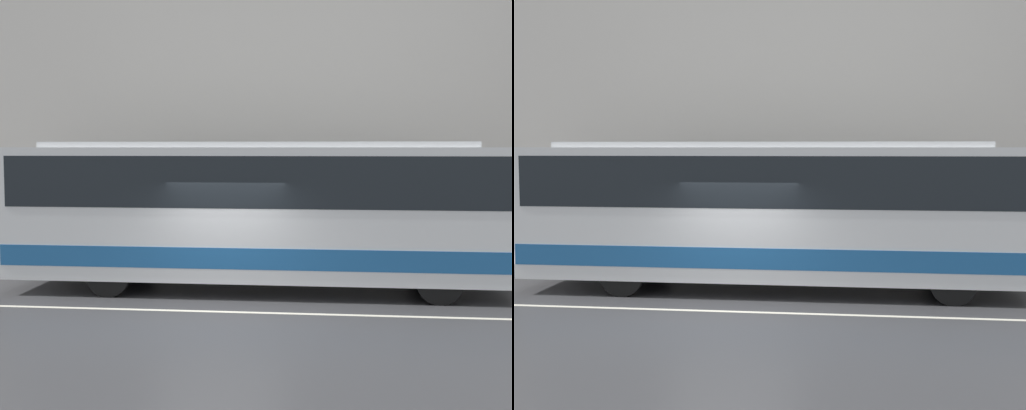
% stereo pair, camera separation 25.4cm
% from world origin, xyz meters
% --- Properties ---
extents(ground_plane, '(60.00, 60.00, 0.00)m').
position_xyz_m(ground_plane, '(0.00, 0.00, 0.00)').
color(ground_plane, '#38383A').
extents(sidewalk, '(60.00, 2.46, 0.16)m').
position_xyz_m(sidewalk, '(0.00, 5.23, 0.08)').
color(sidewalk, '#A09E99').
rests_on(sidewalk, ground_plane).
extents(building_facade, '(60.00, 0.35, 11.22)m').
position_xyz_m(building_facade, '(0.00, 6.61, 5.41)').
color(building_facade, silver).
rests_on(building_facade, ground_plane).
extents(lane_stripe, '(54.00, 0.14, 0.01)m').
position_xyz_m(lane_stripe, '(0.00, 0.00, 0.00)').
color(lane_stripe, beige).
rests_on(lane_stripe, ground_plane).
extents(transit_bus, '(11.03, 2.52, 3.35)m').
position_xyz_m(transit_bus, '(0.52, 2.26, 1.89)').
color(transit_bus, white).
rests_on(transit_bus, ground_plane).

